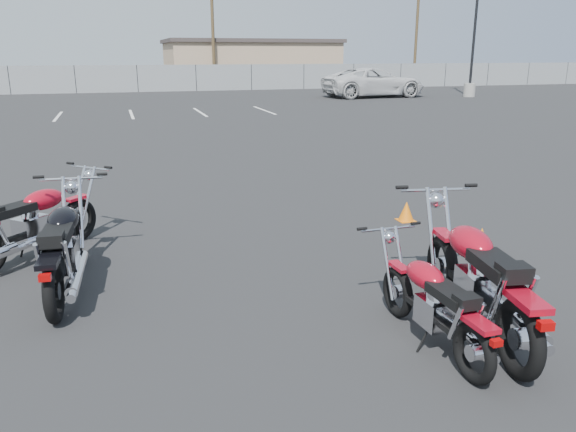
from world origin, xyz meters
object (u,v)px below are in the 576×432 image
object	(u,v)px
motorcycle_rear_red	(434,304)
motorcycle_front_red	(34,222)
white_van	(374,74)
motorcycle_second_black	(64,248)
motorcycle_third_red	(478,278)

from	to	relation	value
motorcycle_rear_red	motorcycle_front_red	bearing A→B (deg)	136.23
motorcycle_front_red	motorcycle_rear_red	bearing A→B (deg)	-43.77
motorcycle_rear_red	white_van	xyz separation A→B (m)	(12.61, 27.76, 0.96)
motorcycle_front_red	motorcycle_rear_red	size ratio (longest dim) A/B	1.01
motorcycle_second_black	motorcycle_third_red	bearing A→B (deg)	-29.40
motorcycle_front_red	motorcycle_rear_red	distance (m)	5.10
motorcycle_front_red	white_van	world-z (taller)	white_van
motorcycle_second_black	motorcycle_third_red	distance (m)	4.35
motorcycle_second_black	white_van	world-z (taller)	white_van
white_van	motorcycle_second_black	bearing A→B (deg)	145.68
motorcycle_second_black	motorcycle_rear_red	size ratio (longest dim) A/B	1.24
motorcycle_rear_red	white_van	size ratio (longest dim) A/B	0.26
motorcycle_front_red	motorcycle_second_black	size ratio (longest dim) A/B	0.82
motorcycle_front_red	white_van	bearing A→B (deg)	56.07
motorcycle_front_red	motorcycle_third_red	bearing A→B (deg)	-38.72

